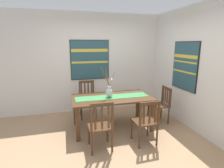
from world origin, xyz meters
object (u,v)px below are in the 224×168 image
object	(u,v)px
dining_table	(112,101)
chair_3	(161,104)
painting_on_back_wall	(90,60)
chair_0	(146,121)
chair_2	(101,125)
centerpiece_vase	(109,92)
chair_1	(87,99)
painting_on_side_wall	(185,66)

from	to	relation	value
dining_table	chair_3	distance (m)	1.23
painting_on_back_wall	chair_3	bearing A→B (deg)	-39.70
chair_0	chair_2	bearing A→B (deg)	179.10
chair_2	centerpiece_vase	bearing A→B (deg)	65.33
chair_1	painting_on_side_wall	bearing A→B (deg)	-23.78
centerpiece_vase	painting_on_back_wall	distance (m)	1.42
centerpiece_vase	chair_2	size ratio (longest dim) A/B	0.75
chair_0	painting_on_back_wall	xyz separation A→B (m)	(-0.73, 2.07, 0.99)
chair_0	chair_2	world-z (taller)	chair_2
painting_on_side_wall	centerpiece_vase	bearing A→B (deg)	176.35
dining_table	chair_0	xyz separation A→B (m)	(0.43, -0.82, -0.17)
chair_2	chair_3	xyz separation A→B (m)	(1.64, 0.80, -0.01)
centerpiece_vase	chair_0	world-z (taller)	centerpiece_vase
chair_1	painting_on_side_wall	xyz separation A→B (m)	(2.15, -0.95, 0.90)
dining_table	chair_3	size ratio (longest dim) A/B	2.01
chair_2	chair_1	bearing A→B (deg)	90.92
chair_0	chair_1	size ratio (longest dim) A/B	0.94
painting_on_back_wall	painting_on_side_wall	bearing A→B (deg)	-34.89
dining_table	painting_on_back_wall	size ratio (longest dim) A/B	1.64
dining_table	chair_1	bearing A→B (deg)	119.38
chair_1	dining_table	bearing A→B (deg)	-60.62
chair_0	painting_on_side_wall	xyz separation A→B (m)	(1.26, 0.68, 0.92)
chair_0	painting_on_back_wall	bearing A→B (deg)	109.45
chair_3	dining_table	bearing A→B (deg)	179.63
painting_on_side_wall	chair_0	bearing A→B (deg)	-151.87
centerpiece_vase	chair_2	bearing A→B (deg)	-114.67
painting_on_back_wall	centerpiece_vase	bearing A→B (deg)	-80.07
painting_on_back_wall	chair_2	bearing A→B (deg)	-93.69
chair_1	painting_on_side_wall	distance (m)	2.52
painting_on_back_wall	painting_on_side_wall	world-z (taller)	painting_on_back_wall
chair_2	chair_3	bearing A→B (deg)	25.87
chair_2	chair_3	distance (m)	1.83
chair_0	dining_table	bearing A→B (deg)	117.96
chair_0	painting_on_side_wall	world-z (taller)	painting_on_side_wall
chair_1	chair_3	size ratio (longest dim) A/B	1.07
centerpiece_vase	painting_on_back_wall	world-z (taller)	painting_on_back_wall
chair_1	chair_2	world-z (taller)	chair_1
centerpiece_vase	painting_on_back_wall	bearing A→B (deg)	99.93
chair_2	painting_on_back_wall	distance (m)	2.28
chair_3	centerpiece_vase	bearing A→B (deg)	-179.01
chair_1	painting_on_back_wall	world-z (taller)	painting_on_back_wall
chair_3	chair_1	bearing A→B (deg)	154.04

